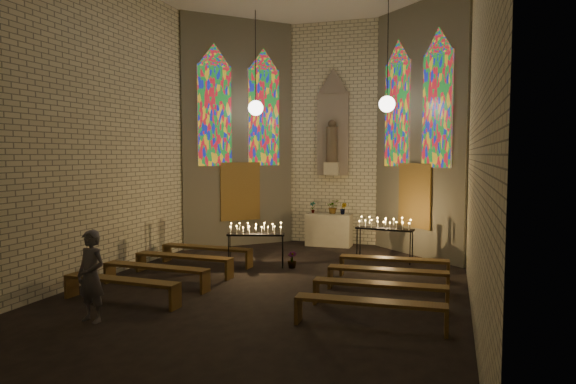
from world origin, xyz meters
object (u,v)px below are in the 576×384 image
(altar, at_px, (329,230))
(visitor, at_px, (91,276))
(aisle_flower_pot, at_px, (292,260))
(votive_stand_right, at_px, (385,226))
(votive_stand_left, at_px, (256,231))

(altar, xyz_separation_m, visitor, (-2.18, -8.32, 0.29))
(altar, relative_size, visitor, 0.89)
(aisle_flower_pot, distance_m, votive_stand_right, 2.69)
(votive_stand_right, relative_size, visitor, 0.99)
(votive_stand_left, xyz_separation_m, votive_stand_right, (3.01, 1.67, 0.05))
(votive_stand_left, bearing_deg, visitor, -119.39)
(votive_stand_left, xyz_separation_m, visitor, (-1.12, -4.81, -0.12))
(aisle_flower_pot, relative_size, votive_stand_left, 0.28)
(altar, bearing_deg, votive_stand_right, -43.61)
(altar, bearing_deg, aisle_flower_pot, -92.82)
(altar, relative_size, votive_stand_right, 0.90)
(votive_stand_right, bearing_deg, votive_stand_left, -143.70)
(aisle_flower_pot, distance_m, votive_stand_left, 1.16)
(votive_stand_right, height_order, visitor, visitor)
(altar, xyz_separation_m, votive_stand_left, (-1.07, -3.52, 0.41))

